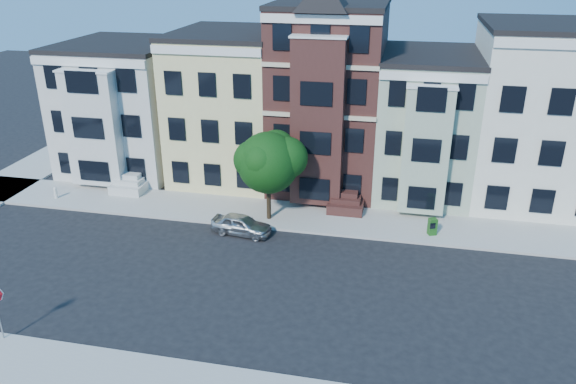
% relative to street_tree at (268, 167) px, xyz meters
% --- Properties ---
extents(ground, '(120.00, 120.00, 0.00)m').
position_rel_street_tree_xyz_m(ground, '(2.50, -7.26, -3.52)').
color(ground, black).
extents(far_sidewalk, '(60.00, 4.00, 0.15)m').
position_rel_street_tree_xyz_m(far_sidewalk, '(2.50, 0.74, -3.44)').
color(far_sidewalk, '#9E9B93').
rests_on(far_sidewalk, ground).
extents(house_white, '(8.00, 9.00, 9.00)m').
position_rel_street_tree_xyz_m(house_white, '(-12.50, 7.24, 0.98)').
color(house_white, beige).
rests_on(house_white, ground).
extents(house_yellow, '(7.00, 9.00, 10.00)m').
position_rel_street_tree_xyz_m(house_yellow, '(-4.50, 7.24, 1.48)').
color(house_yellow, beige).
rests_on(house_yellow, ground).
extents(house_brown, '(7.00, 9.00, 12.00)m').
position_rel_street_tree_xyz_m(house_brown, '(2.50, 7.24, 2.48)').
color(house_brown, '#3D1D19').
rests_on(house_brown, ground).
extents(house_green, '(6.00, 9.00, 9.00)m').
position_rel_street_tree_xyz_m(house_green, '(9.00, 7.24, 0.98)').
color(house_green, '#9DAE92').
rests_on(house_green, ground).
extents(house_cream, '(8.00, 9.00, 11.00)m').
position_rel_street_tree_xyz_m(house_cream, '(16.00, 7.24, 1.98)').
color(house_cream, silver).
rests_on(house_cream, ground).
extents(street_tree, '(5.95, 5.95, 6.73)m').
position_rel_street_tree_xyz_m(street_tree, '(0.00, 0.00, 0.00)').
color(street_tree, '#12450F').
rests_on(street_tree, far_sidewalk).
extents(parked_car, '(3.68, 1.84, 1.20)m').
position_rel_street_tree_xyz_m(parked_car, '(-1.15, -2.06, -2.92)').
color(parked_car, '#A6A9AD').
rests_on(parked_car, ground).
extents(newspaper_box, '(0.57, 0.54, 1.00)m').
position_rel_street_tree_xyz_m(newspaper_box, '(9.71, -0.12, -2.87)').
color(newspaper_box, '#1E5A19').
rests_on(newspaper_box, far_sidewalk).
extents(fire_hydrant, '(0.26, 0.26, 0.62)m').
position_rel_street_tree_xyz_m(fire_hydrant, '(-14.50, 0.01, -3.06)').
color(fire_hydrant, silver).
rests_on(fire_hydrant, far_sidewalk).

